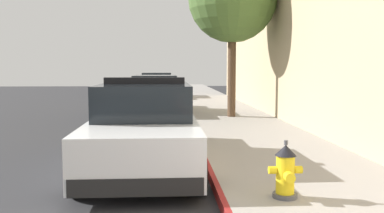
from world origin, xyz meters
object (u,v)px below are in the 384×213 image
(police_cruiser, at_px, (145,128))
(parked_car_silver_ahead, at_px, (155,96))
(fire_hydrant, at_px, (285,172))
(parked_car_dark_far, at_px, (157,87))

(police_cruiser, distance_m, parked_car_silver_ahead, 8.52)
(fire_hydrant, bearing_deg, parked_car_dark_far, 96.11)
(police_cruiser, relative_size, parked_car_dark_far, 1.00)
(police_cruiser, height_order, parked_car_silver_ahead, police_cruiser)
(parked_car_silver_ahead, height_order, fire_hydrant, parked_car_silver_ahead)
(police_cruiser, xyz_separation_m, parked_car_dark_far, (-0.13, 16.86, -0.00))
(parked_car_dark_far, xyz_separation_m, fire_hydrant, (2.07, -19.35, -0.23))
(parked_car_dark_far, relative_size, fire_hydrant, 6.37)
(parked_car_silver_ahead, bearing_deg, parked_car_dark_far, 90.77)
(police_cruiser, bearing_deg, parked_car_dark_far, 90.45)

